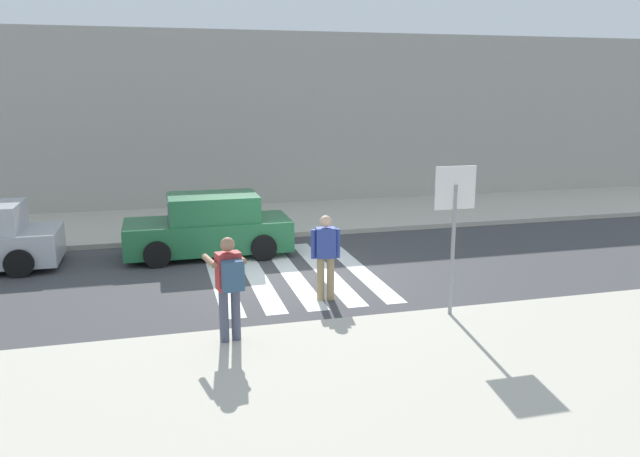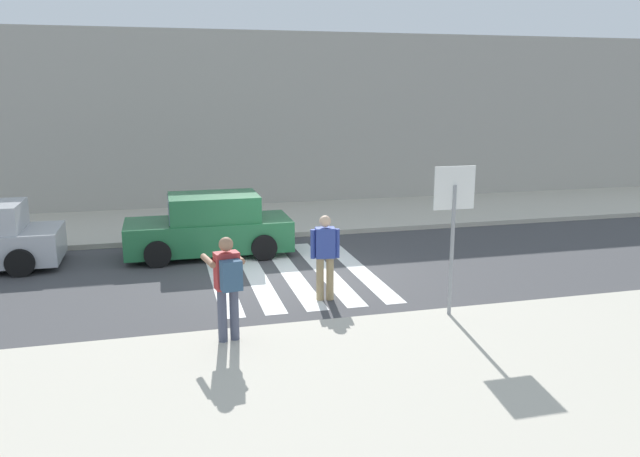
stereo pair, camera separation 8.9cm
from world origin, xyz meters
The scene contains 13 objects.
ground_plane centered at (0.00, 0.00, 0.00)m, with size 120.00×120.00×0.00m, color #424244.
sidewalk_near centered at (0.00, -6.20, 0.07)m, with size 60.00×6.00×0.14m, color beige.
sidewalk_far centered at (0.00, 6.00, 0.07)m, with size 60.00×4.80×0.14m, color beige.
building_facade_far centered at (0.00, 10.40, 3.03)m, with size 56.00×4.00×6.06m, color #ADA89E.
crosswalk_stripe_0 centered at (-1.60, 0.20, 0.00)m, with size 0.44×5.20×0.01m, color silver.
crosswalk_stripe_1 centered at (-0.80, 0.20, 0.00)m, with size 0.44×5.20×0.01m, color silver.
crosswalk_stripe_2 centered at (0.00, 0.20, 0.00)m, with size 0.44×5.20×0.01m, color silver.
crosswalk_stripe_3 centered at (0.80, 0.20, 0.00)m, with size 0.44×5.20×0.01m, color silver.
crosswalk_stripe_4 centered at (1.60, 0.20, 0.00)m, with size 0.44×5.20×0.01m, color silver.
stop_sign centered at (2.17, -3.50, 2.11)m, with size 0.76×0.08×2.70m.
photographer_with_backpack centered at (-1.83, -3.74, 1.17)m, with size 0.68×0.91×1.72m.
pedestrian_crossing centered at (0.29, -1.80, 0.97)m, with size 0.58×0.28×1.72m.
parked_car_green centered at (-1.63, 2.30, 0.73)m, with size 4.10×1.92×1.55m.
Camera 1 is at (-2.86, -13.26, 4.15)m, focal length 35.00 mm.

